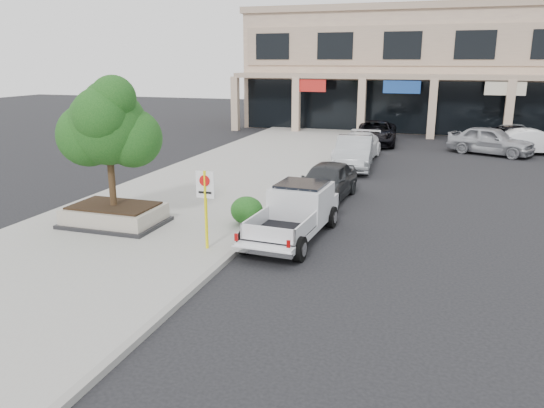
# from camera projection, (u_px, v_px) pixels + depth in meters

# --- Properties ---
(ground) EXTENTS (120.00, 120.00, 0.00)m
(ground) POSITION_uv_depth(u_px,v_px,m) (276.00, 272.00, 14.08)
(ground) COLOR black
(ground) RESTS_ON ground
(sidewalk) EXTENTS (8.00, 52.00, 0.15)m
(sidewalk) POSITION_uv_depth(u_px,v_px,m) (191.00, 199.00, 21.21)
(sidewalk) COLOR gray
(sidewalk) RESTS_ON ground
(curb) EXTENTS (0.20, 52.00, 0.15)m
(curb) POSITION_uv_depth(u_px,v_px,m) (285.00, 207.00, 20.03)
(curb) COLOR gray
(curb) RESTS_ON ground
(strip_mall) EXTENTS (40.55, 12.43, 9.50)m
(strip_mall) POSITION_uv_depth(u_px,v_px,m) (504.00, 69.00, 41.56)
(strip_mall) COLOR tan
(strip_mall) RESTS_ON ground
(planter) EXTENTS (3.20, 2.20, 0.68)m
(planter) POSITION_uv_depth(u_px,v_px,m) (115.00, 215.00, 17.62)
(planter) COLOR black
(planter) RESTS_ON sidewalk
(planter_tree) EXTENTS (2.90, 2.55, 4.00)m
(planter_tree) POSITION_uv_depth(u_px,v_px,m) (114.00, 126.00, 16.94)
(planter_tree) COLOR #301C12
(planter_tree) RESTS_ON planter
(no_parking_sign) EXTENTS (0.55, 0.09, 2.30)m
(no_parking_sign) POSITION_uv_depth(u_px,v_px,m) (206.00, 199.00, 15.07)
(no_parking_sign) COLOR #FFED0D
(no_parking_sign) RESTS_ON sidewalk
(hedge) EXTENTS (1.10, 0.99, 0.93)m
(hedge) POSITION_uv_depth(u_px,v_px,m) (247.00, 210.00, 17.63)
(hedge) COLOR #144614
(hedge) RESTS_ON sidewalk
(pickup_truck) EXTENTS (2.21, 5.27, 1.63)m
(pickup_truck) POSITION_uv_depth(u_px,v_px,m) (292.00, 214.00, 16.48)
(pickup_truck) COLOR silver
(pickup_truck) RESTS_ON ground
(curb_car_a) EXTENTS (2.09, 4.54, 1.51)m
(curb_car_a) POSITION_uv_depth(u_px,v_px,m) (326.00, 181.00, 21.25)
(curb_car_a) COLOR #282A2D
(curb_car_a) RESTS_ON ground
(curb_car_b) EXTENTS (2.21, 5.19, 1.66)m
(curb_car_b) POSITION_uv_depth(u_px,v_px,m) (354.00, 153.00, 27.30)
(curb_car_b) COLOR #A7AAAF
(curb_car_b) RESTS_ON ground
(curb_car_c) EXTENTS (2.30, 5.17, 1.47)m
(curb_car_c) POSITION_uv_depth(u_px,v_px,m) (357.00, 147.00, 29.82)
(curb_car_c) COLOR white
(curb_car_c) RESTS_ON ground
(curb_car_d) EXTENTS (3.00, 5.78, 1.56)m
(curb_car_d) POSITION_uv_depth(u_px,v_px,m) (376.00, 133.00, 35.21)
(curb_car_d) COLOR black
(curb_car_d) RESTS_ON ground
(lot_car_a) EXTENTS (5.28, 3.75, 1.67)m
(lot_car_a) POSITION_uv_depth(u_px,v_px,m) (491.00, 141.00, 31.40)
(lot_car_a) COLOR #A0A2A8
(lot_car_a) RESTS_ON ground
(lot_car_b) EXTENTS (4.66, 2.20, 1.48)m
(lot_car_b) POSITION_uv_depth(u_px,v_px,m) (535.00, 142.00, 31.57)
(lot_car_b) COLOR silver
(lot_car_b) RESTS_ON ground
(lot_car_d) EXTENTS (5.05, 2.95, 1.32)m
(lot_car_d) POSITION_uv_depth(u_px,v_px,m) (520.00, 136.00, 34.41)
(lot_car_d) COLOR black
(lot_car_d) RESTS_ON ground
(lot_car_e) EXTENTS (4.01, 1.80, 1.34)m
(lot_car_e) POSITION_uv_depth(u_px,v_px,m) (518.00, 133.00, 36.07)
(lot_car_e) COLOR #999DA1
(lot_car_e) RESTS_ON ground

